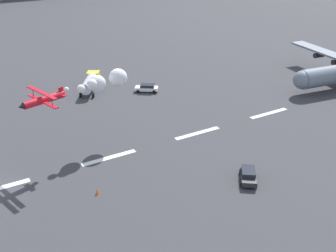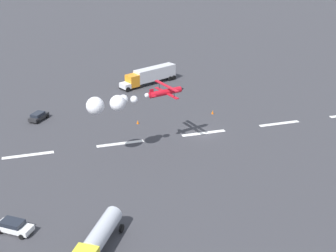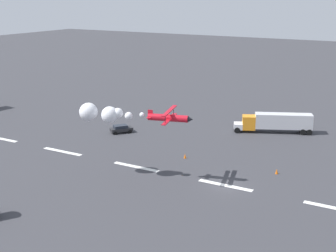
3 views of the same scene
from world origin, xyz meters
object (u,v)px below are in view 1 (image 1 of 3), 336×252
Objects in this scene: airport_staff_sedan at (147,88)px; followme_car_yellow at (248,175)px; stunt_biplane_red at (98,83)px; traffic_cone_far at (97,191)px; fuel_tanker_truck at (90,82)px.

followme_car_yellow is at bearing -96.19° from airport_staff_sedan.
stunt_biplane_red is at bearing -135.64° from airport_staff_sedan.
followme_car_yellow is 5.91× the size of traffic_cone_far.
fuel_tanker_truck reaches higher than traffic_cone_far.
followme_car_yellow and airport_staff_sedan have the same top height.
airport_staff_sedan is at bearing 44.36° from stunt_biplane_red.
fuel_tanker_truck is 1.95× the size of airport_staff_sedan.
followme_car_yellow is (11.90, -18.97, -8.50)m from stunt_biplane_red.
fuel_tanker_truck is 12.08× the size of traffic_cone_far.
followme_car_yellow is at bearing -21.60° from traffic_cone_far.
followme_car_yellow is at bearing -82.38° from fuel_tanker_truck.
fuel_tanker_truck is at bearing 70.22° from traffic_cone_far.
stunt_biplane_red is 23.78m from fuel_tanker_truck.
stunt_biplane_red is 23.96m from followme_car_yellow.
stunt_biplane_red reaches higher than airport_staff_sedan.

